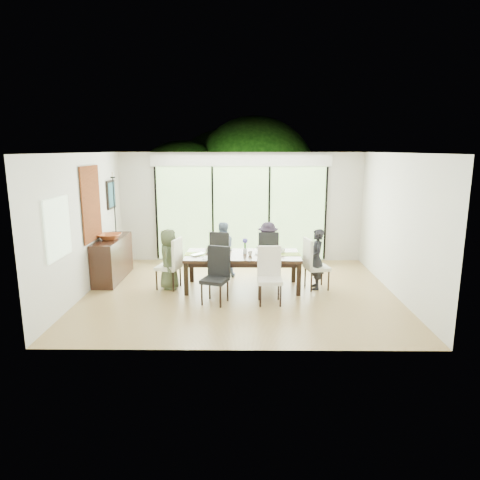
{
  "coord_description": "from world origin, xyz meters",
  "views": [
    {
      "loc": [
        0.08,
        -8.05,
        2.76
      ],
      "look_at": [
        0.0,
        0.25,
        1.0
      ],
      "focal_mm": 32.0,
      "sensor_mm": 36.0,
      "label": 1
    }
  ],
  "objects_px": {
    "table_top": "(243,256)",
    "person_left_end": "(169,259)",
    "cup_b": "(250,253)",
    "bowl": "(110,237)",
    "cup_c": "(282,251)",
    "chair_far_right": "(268,253)",
    "vase": "(245,251)",
    "sideboard": "(113,259)",
    "cup_a": "(208,250)",
    "laptop": "(200,255)",
    "chair_right_end": "(317,264)",
    "chair_near_left": "(215,276)",
    "chair_far_left": "(222,253)",
    "chair_near_right": "(270,276)",
    "person_right_end": "(316,259)",
    "person_far_left": "(222,249)",
    "chair_left_end": "(168,263)",
    "person_far_right": "(268,250)"
  },
  "relations": [
    {
      "from": "sideboard",
      "to": "laptop",
      "type": "bearing_deg",
      "value": -20.15
    },
    {
      "from": "laptop",
      "to": "sideboard",
      "type": "bearing_deg",
      "value": 110.48
    },
    {
      "from": "table_top",
      "to": "chair_near_left",
      "type": "bearing_deg",
      "value": -119.89
    },
    {
      "from": "chair_far_left",
      "to": "sideboard",
      "type": "relative_size",
      "value": 0.65
    },
    {
      "from": "chair_near_right",
      "to": "cup_b",
      "type": "distance_m",
      "value": 0.88
    },
    {
      "from": "chair_right_end",
      "to": "vase",
      "type": "distance_m",
      "value": 1.47
    },
    {
      "from": "cup_b",
      "to": "bowl",
      "type": "xyz_separation_m",
      "value": [
        -2.96,
        0.62,
        0.2
      ]
    },
    {
      "from": "table_top",
      "to": "person_left_end",
      "type": "relative_size",
      "value": 1.86
    },
    {
      "from": "cup_c",
      "to": "chair_near_left",
      "type": "bearing_deg",
      "value": -143.27
    },
    {
      "from": "person_left_end",
      "to": "cup_a",
      "type": "distance_m",
      "value": 0.81
    },
    {
      "from": "chair_near_right",
      "to": "chair_far_left",
      "type": "bearing_deg",
      "value": 117.39
    },
    {
      "from": "chair_near_left",
      "to": "chair_far_left",
      "type": "bearing_deg",
      "value": 107.1
    },
    {
      "from": "chair_left_end",
      "to": "sideboard",
      "type": "bearing_deg",
      "value": -100.85
    },
    {
      "from": "chair_left_end",
      "to": "bowl",
      "type": "bearing_deg",
      "value": -97.17
    },
    {
      "from": "person_left_end",
      "to": "sideboard",
      "type": "relative_size",
      "value": 0.76
    },
    {
      "from": "vase",
      "to": "cup_b",
      "type": "relative_size",
      "value": 1.2
    },
    {
      "from": "chair_far_right",
      "to": "vase",
      "type": "height_order",
      "value": "chair_far_right"
    },
    {
      "from": "chair_right_end",
      "to": "cup_b",
      "type": "xyz_separation_m",
      "value": [
        -1.35,
        -0.1,
        0.23
      ]
    },
    {
      "from": "chair_near_left",
      "to": "person_far_left",
      "type": "height_order",
      "value": "person_far_left"
    },
    {
      "from": "chair_left_end",
      "to": "cup_b",
      "type": "bearing_deg",
      "value": 100.98
    },
    {
      "from": "chair_near_left",
      "to": "person_right_end",
      "type": "height_order",
      "value": "person_right_end"
    },
    {
      "from": "cup_b",
      "to": "sideboard",
      "type": "bearing_deg",
      "value": 166.34
    },
    {
      "from": "sideboard",
      "to": "vase",
      "type": "bearing_deg",
      "value": -11.26
    },
    {
      "from": "person_far_right",
      "to": "cup_a",
      "type": "xyz_separation_m",
      "value": [
        -1.25,
        -0.68,
        0.14
      ]
    },
    {
      "from": "laptop",
      "to": "cup_a",
      "type": "distance_m",
      "value": 0.29
    },
    {
      "from": "laptop",
      "to": "person_right_end",
      "type": "bearing_deg",
      "value": -46.91
    },
    {
      "from": "person_far_right",
      "to": "chair_left_end",
      "type": "bearing_deg",
      "value": 17.81
    },
    {
      "from": "person_left_end",
      "to": "bowl",
      "type": "height_order",
      "value": "person_left_end"
    },
    {
      "from": "chair_far_right",
      "to": "bowl",
      "type": "bearing_deg",
      "value": 4.46
    },
    {
      "from": "table_top",
      "to": "person_left_end",
      "type": "distance_m",
      "value": 1.48
    },
    {
      "from": "chair_right_end",
      "to": "person_left_end",
      "type": "relative_size",
      "value": 0.85
    },
    {
      "from": "chair_far_right",
      "to": "chair_near_right",
      "type": "bearing_deg",
      "value": 87.18
    },
    {
      "from": "person_far_right",
      "to": "cup_b",
      "type": "distance_m",
      "value": 1.02
    },
    {
      "from": "laptop",
      "to": "sideboard",
      "type": "height_order",
      "value": "sideboard"
    },
    {
      "from": "vase",
      "to": "cup_c",
      "type": "relative_size",
      "value": 0.97
    },
    {
      "from": "person_right_end",
      "to": "person_far_left",
      "type": "xyz_separation_m",
      "value": [
        -1.93,
        0.83,
        0.0
      ]
    },
    {
      "from": "person_left_end",
      "to": "cup_b",
      "type": "distance_m",
      "value": 1.64
    },
    {
      "from": "laptop",
      "to": "bowl",
      "type": "relative_size",
      "value": 0.66
    },
    {
      "from": "chair_far_right",
      "to": "chair_far_left",
      "type": "bearing_deg",
      "value": -1.16
    },
    {
      "from": "chair_far_right",
      "to": "laptop",
      "type": "relative_size",
      "value": 3.33
    },
    {
      "from": "chair_far_left",
      "to": "cup_a",
      "type": "height_order",
      "value": "chair_far_left"
    },
    {
      "from": "person_far_left",
      "to": "cup_c",
      "type": "bearing_deg",
      "value": 136.28
    },
    {
      "from": "chair_left_end",
      "to": "chair_near_right",
      "type": "height_order",
      "value": "same"
    },
    {
      "from": "chair_far_right",
      "to": "cup_a",
      "type": "distance_m",
      "value": 1.45
    },
    {
      "from": "chair_far_right",
      "to": "cup_c",
      "type": "relative_size",
      "value": 8.87
    },
    {
      "from": "cup_a",
      "to": "bowl",
      "type": "xyz_separation_m",
      "value": [
        -2.11,
        0.37,
        0.2
      ]
    },
    {
      "from": "person_left_end",
      "to": "cup_c",
      "type": "distance_m",
      "value": 2.29
    },
    {
      "from": "chair_left_end",
      "to": "cup_b",
      "type": "distance_m",
      "value": 1.67
    },
    {
      "from": "person_right_end",
      "to": "person_far_right",
      "type": "height_order",
      "value": "same"
    },
    {
      "from": "person_left_end",
      "to": "table_top",
      "type": "bearing_deg",
      "value": -85.59
    }
  ]
}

